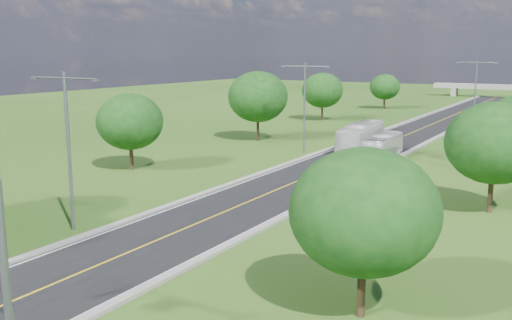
{
  "coord_description": "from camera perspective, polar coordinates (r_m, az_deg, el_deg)",
  "views": [
    {
      "loc": [
        21.89,
        -11.84,
        11.18
      ],
      "look_at": [
        -0.2,
        24.91,
        3.0
      ],
      "focal_mm": 40.0,
      "sensor_mm": 36.0,
      "label": 1
    }
  ],
  "objects": [
    {
      "name": "bus_inbound",
      "position": [
        66.05,
        10.46,
        2.3
      ],
      "size": [
        3.62,
        11.46,
        3.14
      ],
      "primitive_type": "imported",
      "rotation": [
        0.0,
        0.0,
        0.09
      ],
      "color": "white",
      "rests_on": "road"
    },
    {
      "name": "tree_rb",
      "position": [
        42.71,
        22.74,
        1.58
      ],
      "size": [
        6.72,
        6.72,
        7.82
      ],
      "color": "black",
      "rests_on": "ground"
    },
    {
      "name": "curb_right",
      "position": [
        80.58,
        18.07,
        2.37
      ],
      "size": [
        0.5,
        150.0,
        0.22
      ],
      "primitive_type": "cube",
      "color": "gray",
      "rests_on": "ground"
    },
    {
      "name": "tree_ra",
      "position": [
        24.13,
        10.76,
        -5.11
      ],
      "size": [
        6.3,
        6.3,
        7.33
      ],
      "color": "black",
      "rests_on": "ground"
    },
    {
      "name": "curb_left",
      "position": [
        82.86,
        12.35,
        2.87
      ],
      "size": [
        0.5,
        150.0,
        0.22
      ],
      "primitive_type": "cube",
      "color": "gray",
      "rests_on": "ground"
    },
    {
      "name": "tree_lb",
      "position": [
        55.37,
        -12.49,
        3.76
      ],
      "size": [
        6.3,
        6.3,
        7.33
      ],
      "color": "black",
      "rests_on": "ground"
    },
    {
      "name": "tree_ld",
      "position": [
        94.45,
        6.67,
        6.94
      ],
      "size": [
        6.72,
        6.72,
        7.82
      ],
      "color": "black",
      "rests_on": "ground"
    },
    {
      "name": "overpass",
      "position": [
        153.67,
        22.93,
        6.68
      ],
      "size": [
        30.0,
        3.0,
        3.2
      ],
      "color": "gray",
      "rests_on": "ground"
    },
    {
      "name": "streetlight_far_right",
      "position": [
        91.39,
        21.1,
        6.8
      ],
      "size": [
        5.9,
        0.25,
        10.0
      ],
      "color": "slate",
      "rests_on": "ground"
    },
    {
      "name": "bus_outbound",
      "position": [
        60.61,
        12.53,
        1.25
      ],
      "size": [
        3.11,
        9.8,
        2.68
      ],
      "primitive_type": "imported",
      "rotation": [
        0.0,
        0.0,
        3.23
      ],
      "color": "silver",
      "rests_on": "road"
    },
    {
      "name": "tree_lc",
      "position": [
        72.23,
        0.19,
        6.35
      ],
      "size": [
        7.56,
        7.56,
        8.79
      ],
      "color": "black",
      "rests_on": "ground"
    },
    {
      "name": "ground",
      "position": [
        75.93,
        13.91,
        2.01
      ],
      "size": [
        260.0,
        260.0,
        0.0
      ],
      "primitive_type": "plane",
      "color": "#214A14",
      "rests_on": "ground"
    },
    {
      "name": "streetlight_near_left",
      "position": [
        37.07,
        -18.29,
        2.13
      ],
      "size": [
        5.9,
        0.25,
        10.0
      ],
      "color": "slate",
      "rests_on": "ground"
    },
    {
      "name": "tree_le",
      "position": [
        115.92,
        12.76,
        7.15
      ],
      "size": [
        5.88,
        5.88,
        6.84
      ],
      "color": "black",
      "rests_on": "ground"
    },
    {
      "name": "road",
      "position": [
        81.63,
        15.17,
        2.57
      ],
      "size": [
        8.0,
        150.0,
        0.06
      ],
      "primitive_type": "cube",
      "color": "black",
      "rests_on": "ground"
    },
    {
      "name": "speed_limit_sign",
      "position": [
        53.42,
        12.28,
        0.22
      ],
      "size": [
        0.55,
        0.09,
        2.4
      ],
      "color": "slate",
      "rests_on": "ground"
    },
    {
      "name": "streetlight_mid_left",
      "position": [
        63.54,
        4.88,
        6.03
      ],
      "size": [
        5.9,
        0.25,
        10.0
      ],
      "color": "slate",
      "rests_on": "ground"
    }
  ]
}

